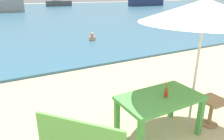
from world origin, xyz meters
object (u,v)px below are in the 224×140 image
Objects in this scene: picnic_table_green at (160,102)px; side_table_wood at (211,108)px; beer_bottle_amber at (166,92)px; boat_sailboat at (59,3)px; patio_umbrella at (205,11)px; swimmer_person at (92,37)px; boat_fishing_trawler at (146,1)px.

picnic_table_green is 1.14m from side_table_wood.
beer_bottle_amber is (0.05, -0.07, 0.20)m from picnic_table_green.
boat_sailboat is at bearing 78.13° from side_table_wood.
swimmer_person is at bearing 79.34° from patio_umbrella.
side_table_wood is at bearing -12.75° from picnic_table_green.
patio_umbrella is at bearing -100.66° from swimmer_person.
boat_fishing_trawler reaches higher than side_table_wood.
beer_bottle_amber is 0.05× the size of boat_sailboat.
swimmer_person is 0.06× the size of boat_fishing_trawler.
boat_sailboat reaches higher than side_table_wood.
side_table_wood is (1.07, -0.24, -0.30)m from picnic_table_green.
patio_umbrella reaches higher than side_table_wood.
picnic_table_green is 0.22m from beer_bottle_amber.
side_table_wood is (0.37, -0.17, -1.76)m from patio_umbrella.
picnic_table_green is 41.66m from boat_fishing_trawler.
boat_fishing_trawler reaches higher than patio_umbrella.
patio_umbrella reaches higher than boat_sailboat.
picnic_table_green is at bearing 173.94° from patio_umbrella.
beer_bottle_amber is 0.04× the size of boat_fishing_trawler.
patio_umbrella is 0.48× the size of boat_sailboat.
boat_sailboat is (-15.63, 7.40, -0.33)m from boat_fishing_trawler.
patio_umbrella is 41.31m from boat_fishing_trawler.
patio_umbrella reaches higher than swimmer_person.
patio_umbrella is at bearing -0.73° from beer_bottle_amber.
boat_fishing_trawler is at bearing 53.50° from patio_umbrella.
picnic_table_green is at bearing -103.38° from boat_sailboat.
patio_umbrella is 5.61× the size of swimmer_person.
picnic_table_green is 1.63m from patio_umbrella.
picnic_table_green is 5.28× the size of beer_bottle_amber.
beer_bottle_amber is 0.49× the size of side_table_wood.
beer_bottle_amber is at bearing -103.29° from boat_sailboat.
picnic_table_green reaches higher than side_table_wood.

